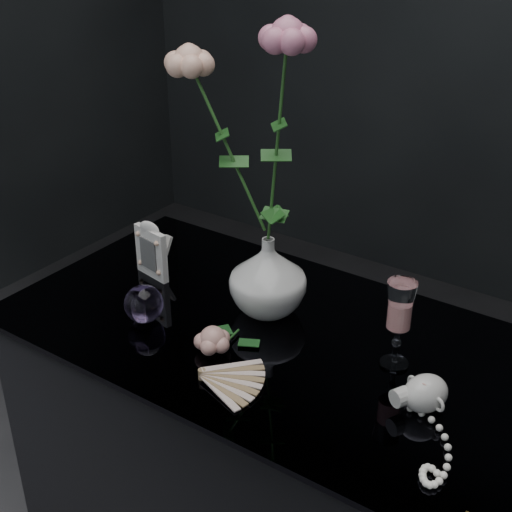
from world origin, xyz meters
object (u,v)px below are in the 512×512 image
Objects in this scene: vase at (268,276)px; paperweight at (144,304)px; loose_rose at (213,339)px; pearl_jar at (426,392)px; wine_glass at (398,325)px; picture_frame at (151,249)px.

paperweight is at bearing -136.58° from vase.
pearl_jar reaches higher than loose_rose.
vase is 1.07× the size of loose_rose.
wine_glass is 0.33m from loose_rose.
paperweight is 0.51× the size of loose_rose.
pearl_jar is (0.66, -0.08, -0.03)m from picture_frame.
loose_rose is (-0.00, -0.17, -0.05)m from vase.
picture_frame is 0.18m from paperweight.
picture_frame is (-0.29, -0.02, -0.01)m from vase.
wine_glass reaches higher than paperweight.
wine_glass is 2.20× the size of paperweight.
loose_rose is (0.28, -0.15, -0.04)m from picture_frame.
vase is at bearing 90.61° from loose_rose.
pearl_jar is (0.09, -0.08, -0.05)m from wine_glass.
vase is 0.29m from wine_glass.
vase is 0.95× the size of wine_glass.
wine_glass is 0.13m from pearl_jar.
vase reaches higher than loose_rose.
vase reaches higher than picture_frame.
wine_glass reaches higher than pearl_jar.
paperweight is (-0.46, -0.15, -0.05)m from wine_glass.
pearl_jar is at bearing 12.41° from loose_rose.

